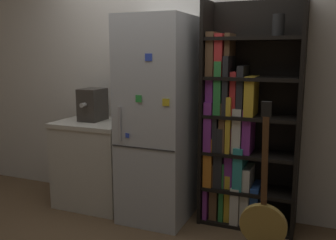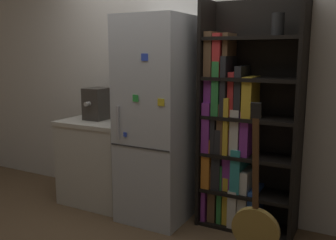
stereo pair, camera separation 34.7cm
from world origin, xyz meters
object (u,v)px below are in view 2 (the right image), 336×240
Objects in this scene: refrigerator at (158,120)px; espresso_machine at (98,104)px; guitar at (255,238)px; bookshelf at (238,132)px.

refrigerator reaches higher than espresso_machine.
guitar reaches higher than espresso_machine.
bookshelf is at bearing 121.77° from guitar.
bookshelf is 1.49m from espresso_machine.
espresso_machine is 2.04m from guitar.
refrigerator is at bearing 161.26° from guitar.
guitar is at bearing -18.74° from refrigerator.
bookshelf is at bearing 13.51° from refrigerator.
refrigerator is 1.54× the size of guitar.
refrigerator is 0.74m from bookshelf.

